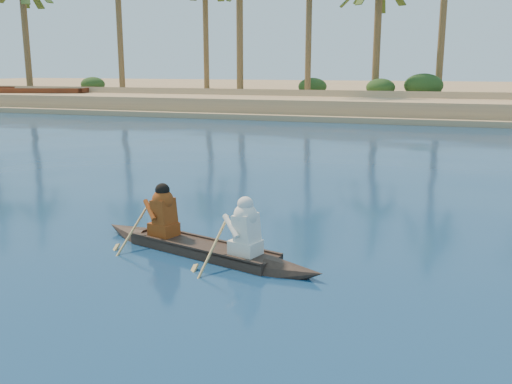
% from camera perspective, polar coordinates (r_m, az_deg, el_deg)
% --- Properties ---
extents(sandy_embankment, '(150.00, 51.00, 1.50)m').
position_cam_1_polar(sandy_embankment, '(60.76, 21.89, 8.83)').
color(sandy_embankment, tan).
rests_on(sandy_embankment, ground).
extents(palm_grove, '(110.00, 14.00, 16.00)m').
position_cam_1_polar(palm_grove, '(49.03, 23.46, 16.78)').
color(palm_grove, '#3C4F1C').
rests_on(palm_grove, ground).
extents(shrub_cluster, '(100.00, 6.00, 2.40)m').
position_cam_1_polar(shrub_cluster, '(45.40, 23.08, 8.61)').
color(shrub_cluster, '#1C3B15').
rests_on(shrub_cluster, ground).
extents(canoe, '(5.27, 2.22, 1.46)m').
position_cam_1_polar(canoe, '(11.08, -5.37, -4.78)').
color(canoe, '#37271E').
rests_on(canoe, ground).
extents(barge_left, '(12.65, 7.00, 2.00)m').
position_cam_1_polar(barge_left, '(53.37, -22.37, 8.58)').
color(barge_left, brown).
rests_on(barge_left, ground).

